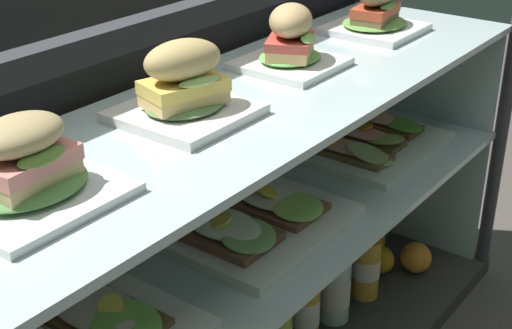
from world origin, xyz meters
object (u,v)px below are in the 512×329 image
(plated_roll_sandwich_center, at_px, (376,13))
(orange_fruit_beside_bottles, at_px, (380,260))
(plated_roll_sandwich_near_left_corner, at_px, (291,44))
(plated_roll_sandwich_near_right_corner, at_px, (184,89))
(open_sandwich_tray_right_of_center, at_px, (252,220))
(open_sandwich_tray_far_right, at_px, (367,139))
(orange_fruit_rolled_forward, at_px, (370,240))
(juice_bottle_back_center, at_px, (366,264))
(plated_roll_sandwich_mid_left, at_px, (25,170))
(juice_bottle_front_fourth, at_px, (305,308))
(juice_bottle_front_middle, at_px, (335,285))
(orange_fruit_near_left_post, at_px, (416,257))

(plated_roll_sandwich_center, height_order, orange_fruit_beside_bottles, plated_roll_sandwich_center)
(plated_roll_sandwich_near_left_corner, bearing_deg, orange_fruit_beside_bottles, -8.89)
(plated_roll_sandwich_near_right_corner, height_order, open_sandwich_tray_right_of_center, plated_roll_sandwich_near_right_corner)
(plated_roll_sandwich_near_left_corner, bearing_deg, open_sandwich_tray_right_of_center, -168.14)
(plated_roll_sandwich_near_right_corner, xyz_separation_m, open_sandwich_tray_far_right, (0.59, -0.01, -0.29))
(open_sandwich_tray_right_of_center, bearing_deg, orange_fruit_rolled_forward, 4.40)
(juice_bottle_back_center, height_order, orange_fruit_rolled_forward, juice_bottle_back_center)
(juice_bottle_back_center, relative_size, orange_fruit_rolled_forward, 2.58)
(juice_bottle_back_center, bearing_deg, plated_roll_sandwich_near_right_corner, 173.63)
(orange_fruit_rolled_forward, bearing_deg, plated_roll_sandwich_mid_left, -177.68)
(orange_fruit_beside_bottles, xyz_separation_m, orange_fruit_rolled_forward, (0.06, 0.06, 0.00))
(juice_bottle_front_fourth, height_order, orange_fruit_beside_bottles, juice_bottle_front_fourth)
(juice_bottle_front_middle, bearing_deg, juice_bottle_back_center, -5.68)
(plated_roll_sandwich_center, xyz_separation_m, juice_bottle_front_middle, (-0.19, -0.05, -0.57))
(plated_roll_sandwich_center, bearing_deg, open_sandwich_tray_right_of_center, -177.00)
(juice_bottle_front_fourth, bearing_deg, plated_roll_sandwich_near_left_corner, 83.33)
(juice_bottle_front_middle, bearing_deg, open_sandwich_tray_far_right, 11.81)
(juice_bottle_front_middle, distance_m, orange_fruit_near_left_post, 0.30)
(plated_roll_sandwich_near_left_corner, bearing_deg, plated_roll_sandwich_mid_left, -177.02)
(plated_roll_sandwich_near_right_corner, relative_size, orange_fruit_rolled_forward, 2.45)
(juice_bottle_front_fourth, distance_m, orange_fruit_near_left_post, 0.42)
(plated_roll_sandwich_mid_left, xyz_separation_m, juice_bottle_front_fourth, (0.61, -0.02, -0.56))
(plated_roll_sandwich_mid_left, bearing_deg, juice_bottle_back_center, -2.51)
(plated_roll_sandwich_center, height_order, orange_fruit_rolled_forward, plated_roll_sandwich_center)
(open_sandwich_tray_far_right, bearing_deg, plated_roll_sandwich_near_left_corner, 175.63)
(plated_roll_sandwich_mid_left, xyz_separation_m, plated_roll_sandwich_near_left_corner, (0.62, 0.03, 0.01))
(open_sandwich_tray_right_of_center, xyz_separation_m, juice_bottle_back_center, (0.40, -0.04, -0.29))
(juice_bottle_front_fourth, bearing_deg, orange_fruit_near_left_post, -9.18)
(plated_roll_sandwich_mid_left, xyz_separation_m, juice_bottle_front_middle, (0.73, -0.03, -0.57))
(juice_bottle_front_fourth, bearing_deg, juice_bottle_back_center, -3.08)
(open_sandwich_tray_right_of_center, distance_m, open_sandwich_tray_far_right, 0.45)
(orange_fruit_rolled_forward, bearing_deg, juice_bottle_back_center, -155.00)
(plated_roll_sandwich_near_left_corner, relative_size, open_sandwich_tray_far_right, 0.52)
(juice_bottle_back_center, bearing_deg, juice_bottle_front_middle, 174.32)
(juice_bottle_front_fourth, bearing_deg, plated_roll_sandwich_near_right_corner, 170.99)
(plated_roll_sandwich_near_left_corner, distance_m, orange_fruit_beside_bottles, 0.72)
(juice_bottle_front_middle, xyz_separation_m, juice_bottle_back_center, (0.12, -0.01, -0.00))
(plated_roll_sandwich_mid_left, distance_m, plated_roll_sandwich_near_left_corner, 0.62)
(open_sandwich_tray_right_of_center, bearing_deg, open_sandwich_tray_far_right, 1.64)
(juice_bottle_front_middle, distance_m, orange_fruit_beside_bottles, 0.24)
(juice_bottle_front_fourth, height_order, juice_bottle_back_center, juice_bottle_front_fourth)
(open_sandwich_tray_far_right, xyz_separation_m, orange_fruit_rolled_forward, (0.12, 0.03, -0.34))
(orange_fruit_beside_bottles, bearing_deg, juice_bottle_front_fourth, -179.46)
(plated_roll_sandwich_near_right_corner, bearing_deg, orange_fruit_rolled_forward, 1.53)
(plated_roll_sandwich_near_right_corner, relative_size, orange_fruit_beside_bottles, 2.75)
(orange_fruit_near_left_post, bearing_deg, plated_roll_sandwich_mid_left, 174.95)
(plated_roll_sandwich_center, distance_m, orange_fruit_rolled_forward, 0.63)
(plated_roll_sandwich_mid_left, height_order, open_sandwich_tray_right_of_center, plated_roll_sandwich_mid_left)
(juice_bottle_front_fourth, distance_m, juice_bottle_back_center, 0.24)
(juice_bottle_front_fourth, distance_m, orange_fruit_rolled_forward, 0.42)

